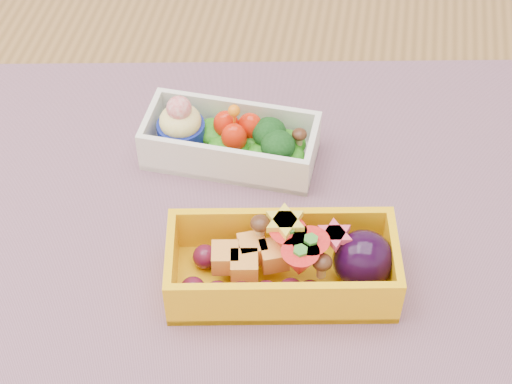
% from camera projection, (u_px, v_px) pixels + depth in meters
% --- Properties ---
extents(table, '(1.20, 0.80, 0.75)m').
position_uv_depth(table, '(262.00, 302.00, 0.77)').
color(table, brown).
rests_on(table, ground).
extents(placemat, '(0.63, 0.52, 0.00)m').
position_uv_depth(placemat, '(246.00, 226.00, 0.70)').
color(placemat, '#855C72').
rests_on(placemat, table).
extents(bento_white, '(0.16, 0.07, 0.06)m').
position_uv_depth(bento_white, '(230.00, 140.00, 0.74)').
color(bento_white, white).
rests_on(bento_white, placemat).
extents(bento_yellow, '(0.19, 0.11, 0.06)m').
position_uv_depth(bento_yellow, '(287.00, 264.00, 0.64)').
color(bento_yellow, '#FEB60C').
rests_on(bento_yellow, placemat).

